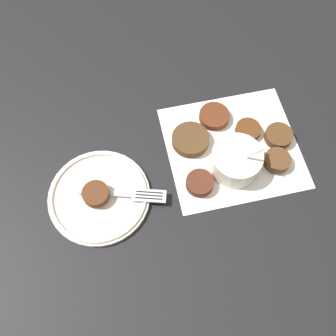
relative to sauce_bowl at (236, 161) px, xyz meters
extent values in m
plane|color=black|center=(0.03, 0.04, -0.03)|extent=(4.00, 4.00, 0.00)
cube|color=white|center=(0.01, 0.05, -0.03)|extent=(0.32, 0.30, 0.00)
cylinder|color=silver|center=(0.00, 0.00, 0.00)|extent=(0.11, 0.11, 0.05)
cylinder|color=gold|center=(0.00, 0.00, -0.01)|extent=(0.09, 0.09, 0.03)
cone|color=silver|center=(0.05, 0.00, 0.02)|extent=(0.03, 0.02, 0.02)
cylinder|color=silver|center=(0.02, -0.01, 0.04)|extent=(0.04, 0.03, 0.10)
cylinder|color=#532D15|center=(0.06, 0.08, -0.02)|extent=(0.06, 0.06, 0.02)
cylinder|color=#50321D|center=(0.09, -0.02, -0.01)|extent=(0.06, 0.06, 0.02)
cylinder|color=#552916|center=(0.00, 0.13, -0.02)|extent=(0.07, 0.07, 0.02)
cylinder|color=#4A321C|center=(-0.08, 0.09, -0.01)|extent=(0.09, 0.09, 0.02)
cylinder|color=#4C3119|center=(0.12, 0.04, -0.01)|extent=(0.06, 0.06, 0.02)
cylinder|color=#4D2619|center=(-0.09, -0.02, -0.01)|extent=(0.06, 0.06, 0.02)
cylinder|color=silver|center=(-0.31, 0.02, -0.02)|extent=(0.22, 0.22, 0.01)
torus|color=silver|center=(-0.31, 0.02, -0.02)|extent=(0.21, 0.21, 0.01)
cylinder|color=#512D19|center=(-0.31, 0.02, 0.00)|extent=(0.06, 0.06, 0.02)
cube|color=silver|center=(-0.30, 0.02, -0.01)|extent=(0.12, 0.05, 0.00)
cube|color=silver|center=(-0.21, -0.02, -0.01)|extent=(0.08, 0.05, 0.00)
cube|color=black|center=(-0.21, -0.02, -0.01)|extent=(0.06, 0.02, 0.00)
cube|color=black|center=(-0.21, -0.02, -0.01)|extent=(0.06, 0.02, 0.00)
cube|color=black|center=(-0.20, -0.01, -0.01)|extent=(0.06, 0.02, 0.00)
camera|label=1|loc=(-0.26, -0.32, 0.78)|focal=42.00mm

